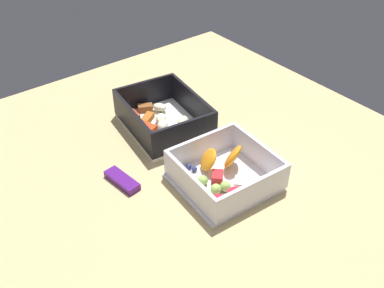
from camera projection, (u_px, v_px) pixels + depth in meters
The scene contains 4 objects.
table_surface at pixel (185, 157), 81.70cm from camera, with size 80.00×80.00×2.00cm, color tan.
pasta_container at pixel (163, 118), 86.57cm from camera, with size 19.34×16.04×6.29cm.
fruit_bowl at pixel (224, 175), 73.25cm from camera, with size 15.64×15.91×5.47cm.
candy_bar at pixel (122, 180), 74.25cm from camera, with size 7.00×2.40×1.20cm, color #51197A.
Camera 1 is at (-50.87, 38.14, 52.39)cm, focal length 41.17 mm.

